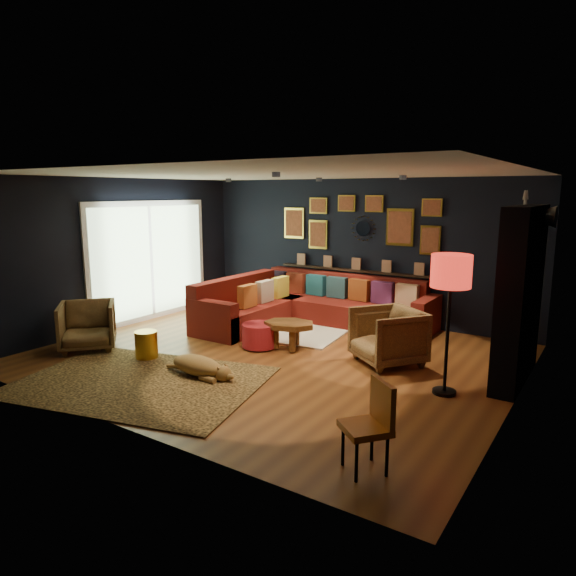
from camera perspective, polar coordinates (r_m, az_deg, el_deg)
The scene contains 20 objects.
floor at distance 7.56m, azimuth -1.54°, elevation -7.55°, with size 6.50×6.50×0.00m, color brown.
room_walls at distance 7.23m, azimuth -1.61°, elevation 4.55°, with size 6.50×6.50×6.50m.
sectional at distance 9.26m, azimuth 1.73°, elevation -2.07°, with size 3.41×2.69×0.86m.
ledge at distance 9.61m, azimuth 7.61°, elevation 1.93°, with size 3.20×0.12×0.04m, color black.
gallery_wall at distance 9.56m, azimuth 7.76°, elevation 7.23°, with size 3.15×0.04×1.02m.
sunburst_mirror at distance 9.52m, azimuth 8.37°, elevation 6.55°, with size 0.47×0.16×0.47m.
fireplace at distance 6.99m, azimuth 24.29°, elevation -1.34°, with size 0.31×1.60×2.20m.
deer_head at distance 7.36m, azimuth 25.90°, elevation 7.18°, with size 0.50×0.28×0.45m.
sliding_door at distance 9.87m, azimuth -15.04°, elevation 2.94°, with size 0.06×2.80×2.20m.
ceiling_spots at distance 7.86m, azimuth 1.78°, elevation 12.09°, with size 3.30×2.50×0.06m.
shag_rug at distance 8.84m, azimuth -0.41°, elevation -4.75°, with size 2.00×1.46×0.03m, color white.
leopard_rug at distance 6.81m, azimuth -16.09°, elevation -9.98°, with size 2.98×2.13×0.02m, color #B58445.
coffee_table at distance 7.78m, azimuth 0.12°, elevation -4.38°, with size 0.92×0.78×0.40m.
pouf at distance 7.89m, azimuth -3.19°, elevation -5.24°, with size 0.54×0.54×0.35m, color maroon.
armchair_left at distance 8.34m, azimuth -21.41°, elevation -3.69°, with size 0.78×0.73×0.80m, color #B07D44.
armchair_right at distance 7.26m, azimuth 11.04°, elevation -5.00°, with size 0.83×0.78×0.86m, color #B07D44.
gold_stool at distance 7.67m, azimuth -15.46°, elevation -6.12°, with size 0.32×0.32×0.40m, color gold.
orange_chair at distance 4.54m, azimuth 9.36°, elevation -14.17°, with size 0.52×0.52×0.79m.
floor_lamp at distance 6.13m, azimuth 17.65°, elevation 1.15°, with size 0.46×0.46×1.66m.
dog at distance 6.82m, azimuth -10.07°, elevation -8.07°, with size 1.10×0.54×0.35m, color #B08148, non-canonical shape.
Camera 1 is at (4.12, -5.89, 2.36)m, focal length 32.00 mm.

